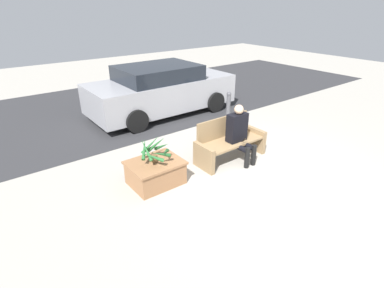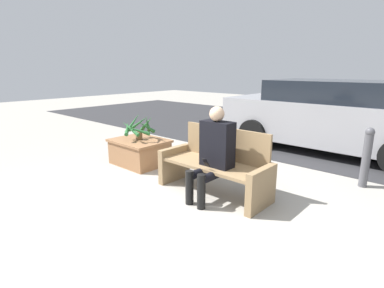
{
  "view_description": "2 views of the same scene",
  "coord_description": "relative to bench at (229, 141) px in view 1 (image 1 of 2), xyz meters",
  "views": [
    {
      "loc": [
        -4.06,
        -3.11,
        3.05
      ],
      "look_at": [
        -0.95,
        0.97,
        0.62
      ],
      "focal_mm": 28.0,
      "sensor_mm": 36.0,
      "label": 1
    },
    {
      "loc": [
        2.43,
        -2.12,
        1.66
      ],
      "look_at": [
        -0.52,
        1.15,
        0.56
      ],
      "focal_mm": 28.0,
      "sensor_mm": 36.0,
      "label": 2
    }
  ],
  "objects": [
    {
      "name": "road_surface",
      "position": [
        -0.06,
        4.85,
        -0.38
      ],
      "size": [
        20.0,
        6.0,
        0.01
      ],
      "primitive_type": "cube",
      "color": "#2D2D30",
      "rests_on": "ground_plane"
    },
    {
      "name": "person_seated",
      "position": [
        0.1,
        -0.18,
        0.26
      ],
      "size": [
        0.43,
        0.59,
        1.21
      ],
      "color": "black",
      "rests_on": "ground_plane"
    },
    {
      "name": "bench",
      "position": [
        0.0,
        0.0,
        0.0
      ],
      "size": [
        1.57,
        0.59,
        0.88
      ],
      "color": "#8C704C",
      "rests_on": "ground_plane"
    },
    {
      "name": "planter_box",
      "position": [
        -1.77,
        0.08,
        -0.15
      ],
      "size": [
        0.96,
        0.77,
        0.45
      ],
      "color": "#936642",
      "rests_on": "ground_plane"
    },
    {
      "name": "bollard_post",
      "position": [
        1.48,
        1.58,
        0.07
      ],
      "size": [
        0.13,
        0.13,
        0.87
      ],
      "color": "#4C4C51",
      "rests_on": "ground_plane"
    },
    {
      "name": "parked_car",
      "position": [
        0.42,
        3.36,
        0.33
      ],
      "size": [
        4.3,
        1.98,
        1.44
      ],
      "color": "#99999E",
      "rests_on": "ground_plane"
    },
    {
      "name": "potted_plant",
      "position": [
        -1.77,
        0.07,
        0.29
      ],
      "size": [
        0.63,
        0.6,
        0.46
      ],
      "color": "brown",
      "rests_on": "planter_box"
    },
    {
      "name": "ground_plane",
      "position": [
        -0.06,
        -0.99,
        -0.39
      ],
      "size": [
        30.0,
        30.0,
        0.0
      ],
      "primitive_type": "plane",
      "color": "#9E998E"
    }
  ]
}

